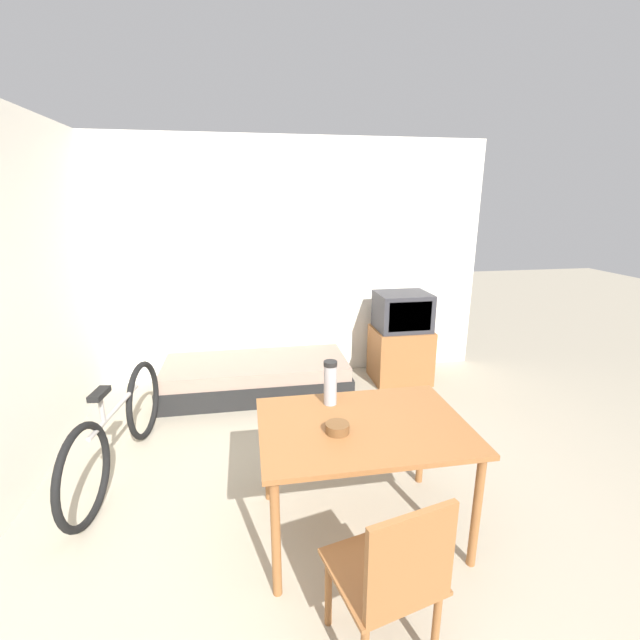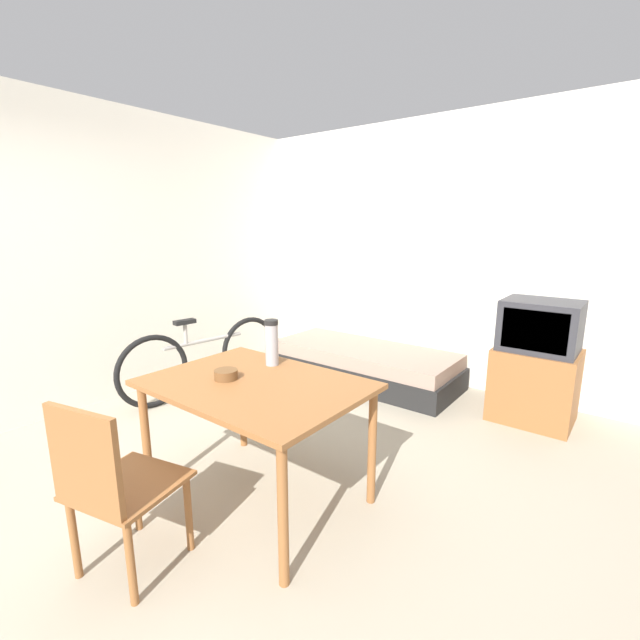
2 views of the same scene
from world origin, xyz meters
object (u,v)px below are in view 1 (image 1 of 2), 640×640
Objects in this scene: bicycle at (118,431)px; daybed at (256,377)px; wooden_chair at (394,575)px; thermos_flask at (330,381)px; tv at (401,339)px; mate_bowl at (337,428)px; dining_table at (363,436)px.

daybed is at bearing 49.35° from bicycle.
wooden_chair is 1.19m from thermos_flask.
tv is 2.30m from thermos_flask.
tv reaches higher than mate_bowl.
mate_bowl is (-0.03, -0.36, -0.13)m from thermos_flask.
tv is at bearing 25.67° from bicycle.
bicycle is 5.87× the size of thermos_flask.
tv reaches higher than daybed.
thermos_flask is at bearing 85.47° from mate_bowl.
tv is 2.45m from dining_table.
daybed is 2.24× the size of wooden_chair.
wooden_chair is 0.51× the size of bicycle.
dining_table is 0.85m from wooden_chair.
bicycle is (-1.07, -1.24, 0.17)m from daybed.
bicycle is (-1.58, 1.72, -0.15)m from wooden_chair.
mate_bowl reaches higher than dining_table.
thermos_flask is (-1.20, -1.91, 0.41)m from tv.
wooden_chair is 6.46× the size of mate_bowl.
mate_bowl is at bearing -32.94° from bicycle.
dining_table is 1.39× the size of wooden_chair.
daybed is at bearing 99.69° from wooden_chair.
wooden_chair reaches higher than dining_table.
tv is 3.50× the size of thermos_flask.
thermos_flask is at bearing -122.19° from tv.
bicycle is (-2.72, -1.31, -0.15)m from tv.
thermos_flask is 0.38m from mate_bowl.
daybed is 1.61× the size of dining_table.
tv is 0.84× the size of dining_table.
dining_table reaches higher than daybed.
daybed is 1.68m from tv.
thermos_flask is 2.15× the size of mate_bowl.
thermos_flask is at bearing 116.47° from dining_table.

